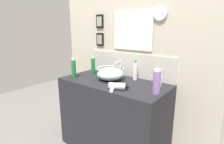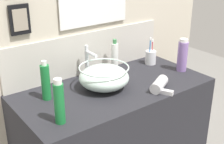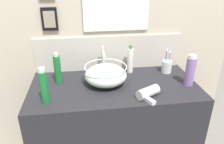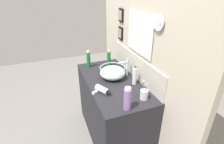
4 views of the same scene
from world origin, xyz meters
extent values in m
cube|color=beige|center=(0.00, 0.32, 1.24)|extent=(2.02, 0.06, 2.49)
cube|color=beige|center=(0.00, 0.28, 0.96)|extent=(1.14, 0.02, 0.27)
cube|color=black|center=(-0.43, 0.28, 1.24)|extent=(0.11, 0.02, 0.16)
cube|color=gray|center=(-0.43, 0.27, 1.24)|extent=(0.08, 0.01, 0.12)
ellipsoid|color=silver|center=(-0.06, 0.02, 0.90)|extent=(0.29, 0.29, 0.14)
torus|color=silver|center=(-0.06, 0.02, 0.96)|extent=(0.29, 0.29, 0.01)
torus|color=#B2B7BC|center=(-0.06, 0.02, 0.83)|extent=(0.11, 0.11, 0.01)
cylinder|color=silver|center=(-0.06, 0.21, 0.92)|extent=(0.02, 0.02, 0.19)
cylinder|color=silver|center=(-0.06, 0.15, 1.00)|extent=(0.02, 0.11, 0.02)
cylinder|color=silver|center=(-0.06, 0.21, 1.03)|extent=(0.02, 0.02, 0.03)
cylinder|color=silver|center=(0.19, -0.18, 0.86)|extent=(0.17, 0.13, 0.06)
cone|color=black|center=(0.27, -0.14, 0.86)|extent=(0.07, 0.07, 0.06)
cube|color=silver|center=(0.18, -0.25, 0.84)|extent=(0.07, 0.09, 0.02)
cylinder|color=silver|center=(0.43, 0.15, 0.88)|extent=(0.08, 0.08, 0.09)
cylinder|color=#D83F4C|center=(0.45, 0.16, 0.91)|extent=(0.01, 0.01, 0.15)
cube|color=white|center=(0.45, 0.16, 1.00)|extent=(0.01, 0.01, 0.02)
cylinder|color=blue|center=(0.42, 0.15, 0.92)|extent=(0.01, 0.01, 0.17)
cube|color=white|center=(0.42, 0.15, 1.01)|extent=(0.01, 0.01, 0.02)
cylinder|color=#197233|center=(-0.39, 0.10, 0.93)|extent=(0.05, 0.05, 0.20)
cylinder|color=silver|center=(-0.39, 0.10, 1.04)|extent=(0.03, 0.03, 0.03)
cylinder|color=#197233|center=(-0.45, -0.16, 0.93)|extent=(0.05, 0.05, 0.20)
cylinder|color=silver|center=(-0.45, -0.16, 1.04)|extent=(0.04, 0.04, 0.03)
cylinder|color=#8C6BB2|center=(0.52, -0.06, 0.93)|extent=(0.07, 0.07, 0.20)
cylinder|color=silver|center=(0.52, -0.06, 1.04)|extent=(0.05, 0.05, 0.02)
cylinder|color=white|center=(0.15, 0.20, 0.92)|extent=(0.05, 0.05, 0.19)
cylinder|color=#3F7F4C|center=(0.15, 0.20, 1.03)|extent=(0.03, 0.03, 0.03)
camera|label=1|loc=(1.09, -1.42, 1.37)|focal=28.00mm
camera|label=2|loc=(-1.02, -1.33, 1.63)|focal=50.00mm
camera|label=3|loc=(-0.20, -1.33, 1.56)|focal=35.00mm
camera|label=4|loc=(1.61, -0.63, 1.81)|focal=28.00mm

